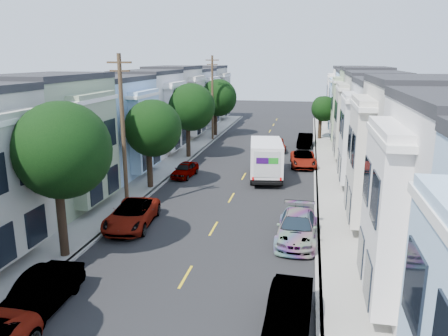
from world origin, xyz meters
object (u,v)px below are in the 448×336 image
(tree_c, at_px, (152,128))
(tree_e, at_px, (218,98))
(utility_pole_near, at_px, (123,134))
(parked_right_a, at_px, (289,311))
(parked_right_c, at_px, (303,159))
(tree_far_r, at_px, (323,109))
(utility_pole_far, at_px, (212,98))
(lead_sedan, at_px, (274,144))
(parked_left_b, at_px, (40,294))
(parked_right_d, at_px, (305,140))
(parked_left_c, at_px, (132,215))
(tree_b, at_px, (61,151))
(parked_left_d, at_px, (185,170))
(tree_d, at_px, (190,107))
(parked_right_b, at_px, (297,228))
(fedex_truck, at_px, (266,157))

(tree_c, height_order, tree_e, tree_e)
(tree_c, distance_m, utility_pole_near, 5.14)
(parked_right_a, bearing_deg, parked_right_c, 92.35)
(tree_far_r, relative_size, utility_pole_far, 0.54)
(utility_pole_far, distance_m, lead_sedan, 10.29)
(parked_left_b, bearing_deg, parked_right_d, 72.42)
(tree_far_r, distance_m, parked_left_b, 42.66)
(utility_pole_far, xyz_separation_m, parked_right_c, (11.20, -11.38, -4.46))
(tree_e, xyz_separation_m, parked_left_b, (1.40, -40.82, -4.16))
(tree_e, relative_size, lead_sedan, 1.45)
(utility_pole_far, relative_size, parked_left_c, 1.90)
(tree_b, height_order, utility_pole_near, utility_pole_near)
(utility_pole_far, bearing_deg, lead_sedan, -31.49)
(tree_b, height_order, lead_sedan, tree_b)
(parked_right_d, bearing_deg, utility_pole_near, -111.59)
(utility_pole_far, distance_m, parked_left_d, 17.73)
(parked_right_d, bearing_deg, tree_d, -140.91)
(parked_right_b, bearing_deg, tree_c, 146.33)
(parked_right_c, distance_m, parked_right_d, 9.53)
(tree_b, distance_m, parked_right_d, 33.61)
(tree_c, bearing_deg, utility_pole_far, 89.99)
(tree_b, height_order, tree_d, tree_b)
(fedex_truck, distance_m, lead_sedan, 11.32)
(parked_right_a, relative_size, parked_right_c, 0.88)
(tree_c, distance_m, parked_right_b, 14.27)
(utility_pole_near, xyz_separation_m, lead_sedan, (7.91, 21.15, -4.45))
(parked_right_c, bearing_deg, tree_e, 123.46)
(utility_pole_near, xyz_separation_m, parked_right_d, (11.20, 24.15, -4.43))
(utility_pole_far, bearing_deg, parked_left_d, -85.31)
(tree_e, distance_m, fedex_truck, 21.06)
(fedex_truck, bearing_deg, parked_right_a, -89.15)
(utility_pole_near, xyz_separation_m, utility_pole_far, (0.00, 26.00, 0.00))
(tree_d, height_order, parked_left_b, tree_d)
(tree_d, bearing_deg, tree_e, 90.00)
(fedex_truck, height_order, parked_left_b, fedex_truck)
(parked_left_d, height_order, parked_right_a, parked_right_a)
(utility_pole_near, height_order, parked_left_d, utility_pole_near)
(parked_right_a, relative_size, parked_right_d, 1.01)
(tree_b, relative_size, tree_c, 1.15)
(lead_sedan, relative_size, parked_right_c, 1.01)
(utility_pole_near, distance_m, parked_left_c, 5.29)
(lead_sedan, xyz_separation_m, parked_left_c, (-6.51, -23.70, 0.03))
(tree_c, distance_m, parked_left_b, 17.42)
(tree_c, relative_size, parked_right_c, 1.39)
(parked_right_b, bearing_deg, tree_b, -157.05)
(parked_left_c, bearing_deg, utility_pole_near, 113.45)
(tree_e, distance_m, utility_pole_far, 3.05)
(utility_pole_near, xyz_separation_m, parked_left_c, (1.40, -2.54, -4.42))
(parked_right_c, xyz_separation_m, parked_right_d, (0.00, 9.53, 0.03))
(tree_e, xyz_separation_m, utility_pole_far, (0.00, -3.04, 0.24))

